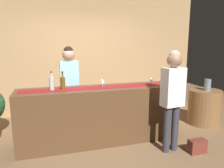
% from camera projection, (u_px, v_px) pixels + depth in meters
% --- Properties ---
extents(ground_plane, '(10.00, 10.00, 0.00)m').
position_uv_depth(ground_plane, '(101.00, 141.00, 3.89)').
color(ground_plane, brown).
extents(back_wall, '(6.00, 0.12, 2.90)m').
position_uv_depth(back_wall, '(82.00, 54.00, 5.40)').
color(back_wall, tan).
rests_on(back_wall, ground).
extents(bar_counter, '(2.77, 0.60, 0.98)m').
position_uv_depth(bar_counter, '(101.00, 115.00, 3.79)').
color(bar_counter, '#543821').
rests_on(bar_counter, ground).
extents(counter_runner_cloth, '(2.64, 0.28, 0.01)m').
position_uv_depth(counter_runner_cloth, '(100.00, 87.00, 3.70)').
color(counter_runner_cloth, maroon).
rests_on(counter_runner_cloth, bar_counter).
extents(wine_bottle_amber, '(0.07, 0.07, 0.30)m').
position_uv_depth(wine_bottle_amber, '(63.00, 83.00, 3.48)').
color(wine_bottle_amber, brown).
rests_on(wine_bottle_amber, bar_counter).
extents(wine_bottle_clear, '(0.07, 0.07, 0.30)m').
position_uv_depth(wine_bottle_clear, '(52.00, 83.00, 3.48)').
color(wine_bottle_clear, '#B2C6C1').
rests_on(wine_bottle_clear, bar_counter).
extents(wine_glass_near_customer, '(0.07, 0.07, 0.14)m').
position_uv_depth(wine_glass_near_customer, '(151.00, 79.00, 3.92)').
color(wine_glass_near_customer, silver).
rests_on(wine_glass_near_customer, bar_counter).
extents(wine_glass_mid_counter, '(0.07, 0.07, 0.14)m').
position_uv_depth(wine_glass_mid_counter, '(102.00, 81.00, 3.73)').
color(wine_glass_mid_counter, silver).
rests_on(wine_glass_mid_counter, bar_counter).
extents(bartender, '(0.34, 0.23, 1.67)m').
position_uv_depth(bartender, '(70.00, 80.00, 4.11)').
color(bartender, '#26262B').
rests_on(bartender, ground).
extents(customer_sipping, '(0.36, 0.24, 1.62)m').
position_uv_depth(customer_sipping, '(173.00, 91.00, 3.35)').
color(customer_sipping, '#33333D').
rests_on(customer_sipping, ground).
extents(round_side_table, '(0.68, 0.68, 0.74)m').
position_uv_depth(round_side_table, '(204.00, 107.00, 4.67)').
color(round_side_table, brown).
rests_on(round_side_table, ground).
extents(vase_on_side_table, '(0.13, 0.13, 0.24)m').
position_uv_depth(vase_on_side_table, '(208.00, 85.00, 4.55)').
color(vase_on_side_table, slate).
rests_on(vase_on_side_table, round_side_table).
extents(handbag, '(0.28, 0.14, 0.22)m').
position_uv_depth(handbag, '(197.00, 146.00, 3.45)').
color(handbag, brown).
rests_on(handbag, ground).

